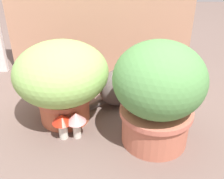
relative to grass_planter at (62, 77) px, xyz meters
name	(u,v)px	position (x,y,z in m)	size (l,w,h in m)	color
ground_plane	(91,118)	(0.14, 0.00, -0.24)	(6.00, 6.00, 0.00)	brown
cardboard_backdrop	(99,9)	(0.14, 0.58, 0.20)	(1.23, 0.03, 0.89)	tan
grass_planter	(62,77)	(0.00, 0.00, 0.00)	(0.46, 0.46, 0.42)	#BF6041
leafy_planter	(158,92)	(0.45, -0.16, 0.02)	(0.40, 0.40, 0.49)	#BD674F
cat	(123,84)	(0.30, 0.17, -0.12)	(0.37, 0.29, 0.32)	#5F5350
mushroom_ornament_pink	(76,120)	(0.09, -0.15, -0.14)	(0.09, 0.09, 0.14)	silver
mushroom_ornament_red	(62,122)	(0.02, -0.16, -0.15)	(0.09, 0.09, 0.13)	silver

